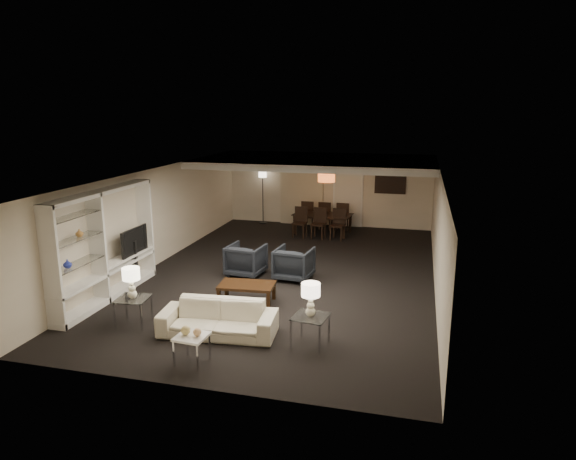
# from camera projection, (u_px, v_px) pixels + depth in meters

# --- Properties ---
(floor) EXTENTS (11.00, 11.00, 0.00)m
(floor) POSITION_uv_depth(u_px,v_px,m) (288.00, 273.00, 12.71)
(floor) COLOR black
(floor) RESTS_ON ground
(ceiling) EXTENTS (7.00, 11.00, 0.02)m
(ceiling) POSITION_uv_depth(u_px,v_px,m) (288.00, 173.00, 12.12)
(ceiling) COLOR silver
(ceiling) RESTS_ON ground
(wall_back) EXTENTS (7.00, 0.02, 2.50)m
(wall_back) POSITION_uv_depth(u_px,v_px,m) (328.00, 189.00, 17.59)
(wall_back) COLOR beige
(wall_back) RESTS_ON ground
(wall_front) EXTENTS (7.00, 0.02, 2.50)m
(wall_front) POSITION_uv_depth(u_px,v_px,m) (191.00, 308.00, 7.24)
(wall_front) COLOR beige
(wall_front) RESTS_ON ground
(wall_left) EXTENTS (0.02, 11.00, 2.50)m
(wall_left) POSITION_uv_depth(u_px,v_px,m) (157.00, 216.00, 13.26)
(wall_left) COLOR beige
(wall_left) RESTS_ON ground
(wall_right) EXTENTS (0.02, 11.00, 2.50)m
(wall_right) POSITION_uv_depth(u_px,v_px,m) (438.00, 233.00, 11.57)
(wall_right) COLOR beige
(wall_right) RESTS_ON ground
(ceiling_soffit) EXTENTS (7.00, 4.00, 0.20)m
(ceiling_soffit) POSITION_uv_depth(u_px,v_px,m) (317.00, 162.00, 15.44)
(ceiling_soffit) COLOR silver
(ceiling_soffit) RESTS_ON ceiling
(curtains) EXTENTS (1.50, 0.12, 2.40)m
(curtains) POSITION_uv_depth(u_px,v_px,m) (302.00, 190.00, 17.74)
(curtains) COLOR beige
(curtains) RESTS_ON wall_back
(door) EXTENTS (0.90, 0.05, 2.10)m
(door) POSITION_uv_depth(u_px,v_px,m) (348.00, 196.00, 17.44)
(door) COLOR silver
(door) RESTS_ON wall_back
(painting) EXTENTS (0.95, 0.04, 0.65)m
(painting) POSITION_uv_depth(u_px,v_px,m) (390.00, 183.00, 16.97)
(painting) COLOR #142D38
(painting) RESTS_ON wall_back
(media_unit) EXTENTS (0.38, 3.40, 2.35)m
(media_unit) POSITION_uv_depth(u_px,v_px,m) (105.00, 245.00, 10.78)
(media_unit) COLOR white
(media_unit) RESTS_ON wall_left
(pendant_light) EXTENTS (0.52, 0.52, 0.24)m
(pendant_light) POSITION_uv_depth(u_px,v_px,m) (326.00, 178.00, 15.48)
(pendant_light) COLOR #D8591E
(pendant_light) RESTS_ON ceiling_soffit
(sofa) EXTENTS (2.15, 1.00, 0.61)m
(sofa) POSITION_uv_depth(u_px,v_px,m) (218.00, 319.00, 9.23)
(sofa) COLOR beige
(sofa) RESTS_ON floor
(coffee_table) EXTENTS (1.20, 0.76, 0.41)m
(coffee_table) POSITION_uv_depth(u_px,v_px,m) (247.00, 293.00, 10.76)
(coffee_table) COLOR black
(coffee_table) RESTS_ON floor
(armchair_left) EXTENTS (0.92, 0.94, 0.78)m
(armchair_left) POSITION_uv_depth(u_px,v_px,m) (246.00, 260.00, 12.46)
(armchair_left) COLOR black
(armchair_left) RESTS_ON floor
(armchair_right) EXTENTS (0.91, 0.93, 0.78)m
(armchair_right) POSITION_uv_depth(u_px,v_px,m) (294.00, 264.00, 12.17)
(armchair_right) COLOR black
(armchair_right) RESTS_ON floor
(side_table_left) EXTENTS (0.64, 0.64, 0.54)m
(side_table_left) POSITION_uv_depth(u_px,v_px,m) (134.00, 311.00, 9.65)
(side_table_left) COLOR white
(side_table_left) RESTS_ON floor
(side_table_right) EXTENTS (0.65, 0.65, 0.54)m
(side_table_right) POSITION_uv_depth(u_px,v_px,m) (310.00, 330.00, 8.83)
(side_table_right) COLOR white
(side_table_right) RESTS_ON floor
(table_lamp_left) EXTENTS (0.33, 0.33, 0.59)m
(table_lamp_left) POSITION_uv_depth(u_px,v_px,m) (132.00, 283.00, 9.52)
(table_lamp_left) COLOR #F1ECCC
(table_lamp_left) RESTS_ON side_table_left
(table_lamp_right) EXTENTS (0.35, 0.35, 0.59)m
(table_lamp_right) POSITION_uv_depth(u_px,v_px,m) (311.00, 300.00, 8.70)
(table_lamp_right) COLOR white
(table_lamp_right) RESTS_ON side_table_right
(marble_table) EXTENTS (0.51, 0.51, 0.48)m
(marble_table) POSITION_uv_depth(u_px,v_px,m) (192.00, 349.00, 8.21)
(marble_table) COLOR white
(marble_table) RESTS_ON floor
(gold_gourd_a) EXTENTS (0.15, 0.15, 0.15)m
(gold_gourd_a) POSITION_uv_depth(u_px,v_px,m) (186.00, 330.00, 8.16)
(gold_gourd_a) COLOR tan
(gold_gourd_a) RESTS_ON marble_table
(gold_gourd_b) EXTENTS (0.13, 0.13, 0.13)m
(gold_gourd_b) POSITION_uv_depth(u_px,v_px,m) (197.00, 332.00, 8.12)
(gold_gourd_b) COLOR tan
(gold_gourd_b) RESTS_ON marble_table
(television) EXTENTS (1.03, 0.14, 0.59)m
(television) POSITION_uv_depth(u_px,v_px,m) (130.00, 241.00, 11.67)
(television) COLOR black
(television) RESTS_ON media_unit
(vase_blue) EXTENTS (0.16, 0.16, 0.17)m
(vase_blue) POSITION_uv_depth(u_px,v_px,m) (67.00, 264.00, 9.65)
(vase_blue) COLOR #2937B1
(vase_blue) RESTS_ON media_unit
(vase_amber) EXTENTS (0.15, 0.15, 0.16)m
(vase_amber) POSITION_uv_depth(u_px,v_px,m) (79.00, 233.00, 9.94)
(vase_amber) COLOR #CC8C44
(vase_amber) RESTS_ON media_unit
(floor_speaker) EXTENTS (0.14, 0.14, 1.05)m
(floor_speaker) POSITION_uv_depth(u_px,v_px,m) (135.00, 263.00, 11.77)
(floor_speaker) COLOR black
(floor_speaker) RESTS_ON floor
(dining_table) EXTENTS (1.92, 1.23, 0.64)m
(dining_table) POSITION_uv_depth(u_px,v_px,m) (322.00, 224.00, 16.58)
(dining_table) COLOR black
(dining_table) RESTS_ON floor
(chair_nl) EXTENTS (0.46, 0.46, 0.95)m
(chair_nl) POSITION_uv_depth(u_px,v_px,m) (300.00, 223.00, 16.08)
(chair_nl) COLOR black
(chair_nl) RESTS_ON floor
(chair_nm) EXTENTS (0.48, 0.48, 0.95)m
(chair_nm) POSITION_uv_depth(u_px,v_px,m) (318.00, 224.00, 15.94)
(chair_nm) COLOR black
(chair_nm) RESTS_ON floor
(chair_nr) EXTENTS (0.49, 0.49, 0.95)m
(chair_nr) POSITION_uv_depth(u_px,v_px,m) (338.00, 225.00, 15.79)
(chair_nr) COLOR black
(chair_nr) RESTS_ON floor
(chair_fl) EXTENTS (0.45, 0.45, 0.95)m
(chair_fl) POSITION_uv_depth(u_px,v_px,m) (308.00, 214.00, 17.31)
(chair_fl) COLOR black
(chair_fl) RESTS_ON floor
(chair_fm) EXTENTS (0.47, 0.47, 0.95)m
(chair_fm) POSITION_uv_depth(u_px,v_px,m) (326.00, 215.00, 17.16)
(chair_fm) COLOR black
(chair_fm) RESTS_ON floor
(chair_fr) EXTENTS (0.47, 0.47, 0.95)m
(chair_fr) POSITION_uv_depth(u_px,v_px,m) (344.00, 216.00, 17.01)
(chair_fr) COLOR black
(chair_fr) RESTS_ON floor
(floor_lamp) EXTENTS (0.33, 0.33, 1.88)m
(floor_lamp) POSITION_uv_depth(u_px,v_px,m) (263.00, 197.00, 17.92)
(floor_lamp) COLOR black
(floor_lamp) RESTS_ON floor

